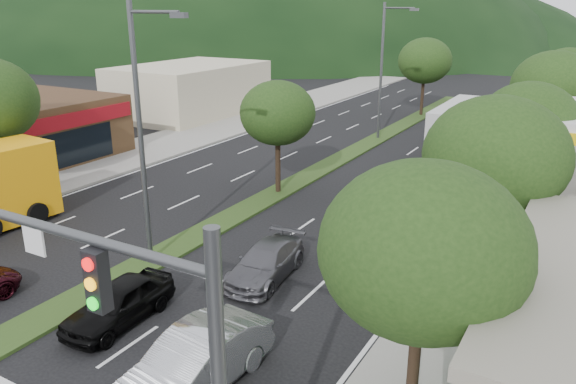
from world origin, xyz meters
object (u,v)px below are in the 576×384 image
Objects in this scene: tree_r_e at (567,74)px; car_queue_a at (119,302)px; tree_r_a at (423,250)px; tree_med_far at (425,61)px; streetlight_near at (144,126)px; car_queue_c at (376,197)px; traffic_signal at (138,346)px; tree_r_b at (495,157)px; tree_r_c at (529,123)px; streetlight_mid at (384,65)px; tree_r_d at (554,87)px; car_queue_b at (266,262)px; tree_med_near at (278,113)px; car_queue_d at (469,165)px; sedan_silver at (194,363)px; motorhome at (460,127)px.

tree_r_e is 1.63× the size of car_queue_a.
tree_med_far reaches higher than tree_r_a.
streetlight_near reaches higher than car_queue_c.
tree_med_far is at bearing 161.57° from tree_r_e.
traffic_signal is 41.65m from tree_r_e.
streetlight_near is at bearing 116.20° from car_queue_a.
tree_med_far reaches higher than car_queue_a.
car_queue_c is (-6.31, 6.02, -4.31)m from tree_r_b.
traffic_signal is 20.22m from car_queue_c.
tree_r_b is 8.01m from tree_r_c.
streetlight_mid is at bearing -149.31° from tree_r_e.
traffic_signal is 0.98× the size of tree_r_d.
tree_r_e is at bearing 70.40° from car_queue_b.
streetlight_mid is 24.78m from car_queue_b.
streetlight_near reaches higher than tree_med_near.
tree_med_far is (-12.00, 40.00, 0.19)m from tree_r_a.
tree_med_near is 26.01m from tree_med_far.
tree_r_d is at bearing 45.00° from tree_med_near.
tree_r_b is 1.15× the size of tree_med_near.
car_queue_d is (2.65, 8.27, -0.00)m from car_queue_c.
tree_r_e is 31.98m from car_queue_b.
car_queue_a is at bearing -105.21° from tree_r_e.
tree_r_d is 1.74× the size of car_queue_a.
tree_r_a is 1.32× the size of sedan_silver.
tree_r_c is 1.08× the size of tree_med_near.
tree_r_e is at bearing 30.69° from streetlight_mid.
tree_r_e is (0.00, 10.00, -0.29)m from tree_r_d.
tree_r_b is 0.97× the size of tree_r_d.
tree_r_d is at bearing -90.00° from tree_r_e.
tree_r_b reaches higher than car_queue_c.
tree_r_c reaches higher than car_queue_d.
tree_r_c is at bearing 22.21° from car_queue_c.
streetlight_near reaches higher than car_queue_d.
tree_r_c is (2.97, 21.54, 0.10)m from traffic_signal.
car_queue_c is at bearing 96.88° from sedan_silver.
tree_med_far is 1.57× the size of car_queue_c.
traffic_signal is 6.20m from sedan_silver.
traffic_signal is 1.40× the size of sedan_silver.
tree_r_a is 0.99× the size of tree_r_e.
motorhome reaches higher than car_queue_b.
streetlight_mid reaches higher than motorhome.
car_queue_b is 22.83m from motorhome.
traffic_signal reaches higher than sedan_silver.
streetlight_mid is (0.00, 25.00, 0.00)m from streetlight_near.
streetlight_mid reaches higher than tree_med_far.
car_queue_d is 6.04m from motorhome.
tree_r_e is 14.80m from car_queue_d.
tree_med_far is at bearing 90.33° from streetlight_near.
tree_r_d is at bearing 67.57° from car_queue_a.
traffic_signal is at bearing -74.45° from car_queue_b.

